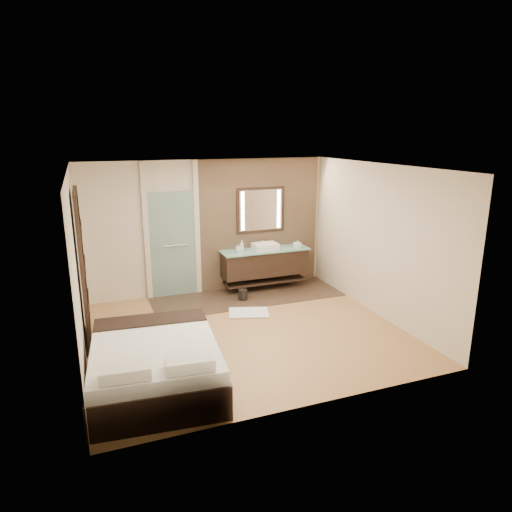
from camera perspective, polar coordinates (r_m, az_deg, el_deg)
name	(u,v)px	position (r m, az deg, el deg)	size (l,w,h in m)	color
floor	(246,332)	(7.67, -1.25, -9.51)	(5.00, 5.00, 0.00)	#AD8148
tile_strip	(247,296)	(9.25, -1.07, -5.05)	(3.80, 1.30, 0.01)	#32211B
stone_wall	(260,224)	(9.61, 0.47, 4.06)	(2.60, 0.08, 2.70)	tan
vanity	(265,262)	(9.52, 1.10, -0.81)	(1.85, 0.55, 0.88)	black
mirror_unit	(261,210)	(9.50, 0.59, 5.77)	(1.06, 0.04, 0.96)	black
frosted_door	(173,240)	(9.15, -10.38, 1.92)	(1.10, 0.12, 2.70)	#AEDCD4
shoji_partition	(83,268)	(7.45, -20.82, -1.37)	(0.06, 1.20, 2.40)	black
bed	(155,364)	(6.17, -12.47, -13.08)	(1.76, 2.13, 0.77)	black
bath_mat	(249,313)	(8.41, -0.93, -7.08)	(0.72, 0.50, 0.02)	white
waste_bin	(243,295)	(9.02, -1.66, -4.88)	(0.18, 0.18, 0.22)	black
tissue_box	(298,245)	(9.64, 5.22, 1.39)	(0.12, 0.12, 0.10)	white
soap_bottle_a	(242,246)	(9.23, -1.80, 1.25)	(0.09, 0.09, 0.23)	silver
soap_bottle_b	(238,248)	(9.22, -2.26, 1.01)	(0.07, 0.08, 0.16)	#B2B2B2
soap_bottle_c	(297,244)	(9.62, 5.19, 1.50)	(0.11, 0.11, 0.15)	#ADDAD5
cup	(296,245)	(9.69, 4.97, 1.43)	(0.11, 0.11, 0.09)	white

